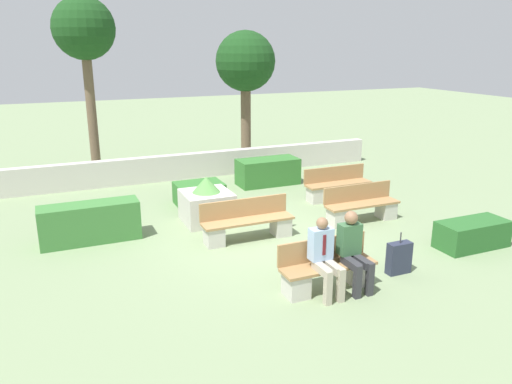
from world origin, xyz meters
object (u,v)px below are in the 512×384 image
Objects in this scene: planter_corner_left at (207,204)px; tree_leftmost at (84,33)px; bench_back at (361,208)px; person_seated_man at (324,254)px; tree_center_left at (246,63)px; bench_right_side at (248,224)px; person_seated_woman at (353,247)px; bench_front at (327,271)px; bench_left_side at (338,187)px; suitcase at (399,258)px.

tree_leftmost is at bearing 107.89° from planter_corner_left.
bench_back is 1.39× the size of person_seated_man.
person_seated_man is at bearing -104.95° from tree_center_left.
bench_right_side is 1.82× the size of planter_corner_left.
tree_leftmost is (-2.55, 9.93, 3.63)m from person_seated_man.
bench_right_side is 8.54m from tree_leftmost.
person_seated_woman is 4.34m from planter_corner_left.
bench_front is 5.27m from bench_left_side.
planter_corner_left is (-1.24, 4.14, -0.30)m from person_seated_woman.
bench_right_side is at bearing -71.75° from planter_corner_left.
person_seated_woman is 1.71× the size of suitcase.
planter_corner_left is 4.64m from suitcase.
person_seated_man reaches higher than bench_front.
bench_front is 0.45m from person_seated_man.
bench_back is at bearing 45.99° from person_seated_man.
bench_left_side is at bearing 36.04° from bench_right_side.
bench_front is 0.92× the size of bench_back.
person_seated_woman is at bearing -172.73° from suitcase.
planter_corner_left reaches higher than suitcase.
person_seated_man is at bearing -80.60° from planter_corner_left.
person_seated_man reaches higher than suitcase.
bench_front is at bearing 161.45° from person_seated_woman.
tree_leftmost is at bearing 107.40° from person_seated_woman.
bench_back is at bearing -112.13° from bench_left_side.
tree_leftmost reaches higher than person_seated_man.
tree_center_left is (3.33, 5.76, 2.93)m from planter_corner_left.
suitcase is 11.39m from tree_leftmost.
bench_right_side is 1.09× the size of bench_back.
bench_front is 0.91× the size of bench_left_side.
planter_corner_left reaches higher than bench_back.
person_seated_woman is at bearing -122.75° from bench_back.
person_seated_man is at bearing -179.45° from person_seated_woman.
bench_right_side is at bearing 105.93° from person_seated_woman.
tree_leftmost is at bearing 104.41° from person_seated_man.
suitcase is (1.89, -2.61, -0.04)m from bench_right_side.
bench_front is at bearing 41.31° from person_seated_man.
bench_right_side is 0.37× the size of tree_leftmost.
suitcase is at bearing -59.57° from planter_corner_left.
bench_back is (2.89, -0.00, -0.01)m from bench_right_side.
planter_corner_left is 0.20× the size of tree_leftmost.
tree_leftmost is (-5.66, 5.42, 4.02)m from bench_left_side.
tree_center_left is at bearing 78.09° from person_seated_woman.
suitcase is at bearing -116.18° from bench_left_side.
person_seated_man is (-0.16, -0.14, 0.40)m from bench_front.
bench_left_side is 1.69× the size of planter_corner_left.
person_seated_woman is 0.30× the size of tree_center_left.
person_seated_woman is at bearing -127.40° from bench_left_side.
tree_leftmost reaches higher than bench_front.
tree_leftmost reaches higher than tree_center_left.
tree_center_left is (0.98, 9.77, 3.08)m from suitcase.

